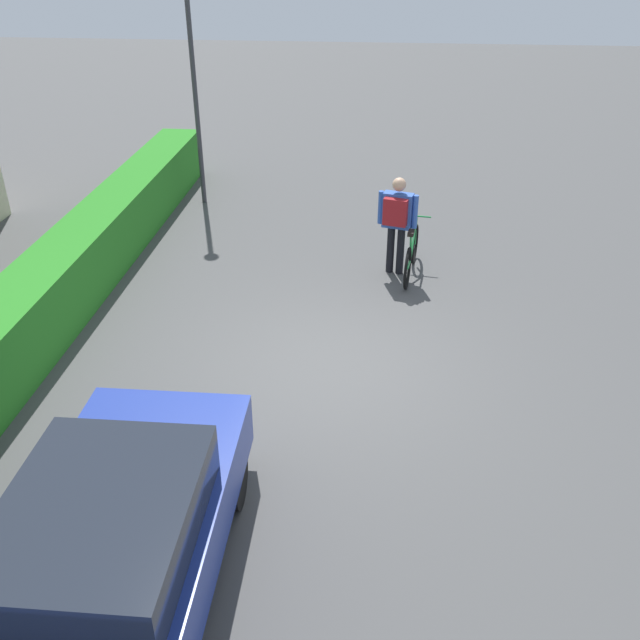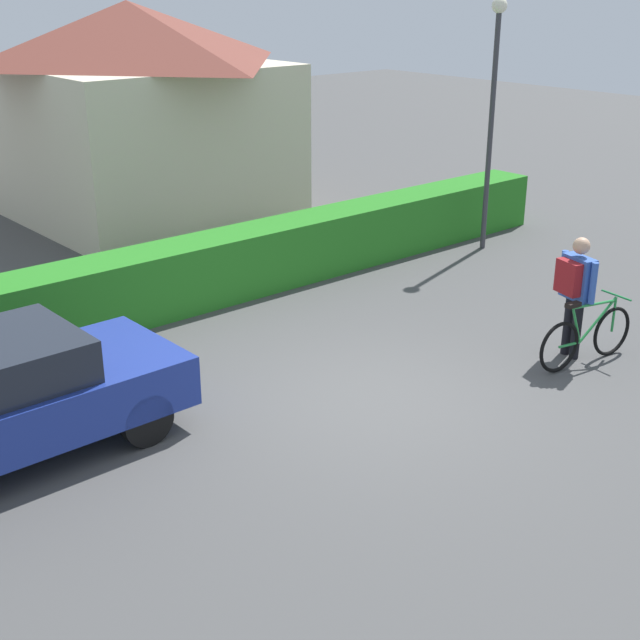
{
  "view_description": "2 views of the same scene",
  "coord_description": "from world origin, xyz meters",
  "views": [
    {
      "loc": [
        -8.04,
        -0.62,
        5.37
      ],
      "look_at": [
        -0.71,
        0.07,
        1.13
      ],
      "focal_mm": 38.82,
      "sensor_mm": 36.0,
      "label": 1
    },
    {
      "loc": [
        -6.92,
        -7.13,
        4.97
      ],
      "look_at": [
        -0.86,
        -0.06,
        1.29
      ],
      "focal_mm": 48.92,
      "sensor_mm": 36.0,
      "label": 2
    }
  ],
  "objects": [
    {
      "name": "person_rider",
      "position": [
        3.02,
        -0.88,
        1.05
      ],
      "size": [
        0.45,
        0.67,
        1.72
      ],
      "color": "black",
      "rests_on": "ground"
    },
    {
      "name": "ground_plane",
      "position": [
        0.0,
        0.0,
        0.0
      ],
      "size": [
        60.0,
        60.0,
        0.0
      ],
      "primitive_type": "plane",
      "color": "#464646"
    },
    {
      "name": "hedge_row",
      "position": [
        0.0,
        4.28,
        0.53
      ],
      "size": [
        16.5,
        0.9,
        1.06
      ],
      "primitive_type": "cube",
      "color": "#277A21",
      "rests_on": "ground"
    },
    {
      "name": "street_lamp",
      "position": [
        6.23,
        3.3,
        2.96
      ],
      "size": [
        0.28,
        0.28,
        4.64
      ],
      "color": "#38383D",
      "rests_on": "ground"
    },
    {
      "name": "house_distant",
      "position": [
        2.57,
        10.17,
        2.31
      ],
      "size": [
        5.36,
        6.21,
        4.52
      ],
      "color": "beige",
      "rests_on": "ground"
    },
    {
      "name": "bicycle",
      "position": [
        2.98,
        -1.17,
        0.4
      ],
      "size": [
        1.75,
        0.5,
        0.96
      ],
      "color": "black",
      "rests_on": "ground"
    }
  ]
}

